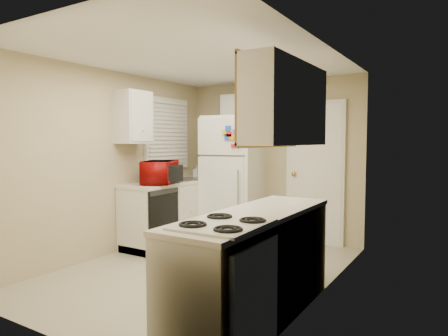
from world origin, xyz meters
The scene contains 19 objects.
floor centered at (0.00, 0.00, 0.00)m, with size 3.80×3.80×0.00m, color beige.
ceiling centered at (0.00, 0.00, 2.40)m, with size 3.80×3.80×0.00m, color white.
wall_left centered at (-1.40, 0.00, 1.20)m, with size 3.80×3.80×0.00m, color tan.
wall_right centered at (1.40, 0.00, 1.20)m, with size 3.80×3.80×0.00m, color tan.
wall_back centered at (0.00, 1.90, 1.20)m, with size 2.80×2.80×0.00m, color tan.
wall_front centered at (0.00, -1.90, 1.20)m, with size 2.80×2.80×0.00m, color tan.
left_counter centered at (-1.10, 0.90, 0.45)m, with size 0.60×1.80×0.90m, color silver.
dishwasher centered at (-0.81, 0.30, 0.49)m, with size 0.03×0.58×0.72m, color black.
sink centered at (-1.10, 1.05, 0.86)m, with size 0.54×0.74×0.16m, color gray.
microwave centered at (-0.98, 0.44, 1.05)m, with size 0.32×0.57×0.38m, color #9F0808.
soap_bottle centered at (-1.15, 1.52, 1.00)m, with size 0.09×0.09×0.19m, color silver.
window_blinds centered at (-1.36, 1.05, 1.60)m, with size 0.10×0.98×1.08m, color silver.
upper_cabinet_left centered at (-1.25, 0.22, 1.80)m, with size 0.30×0.45×0.70m, color silver.
refrigerator centered at (-0.44, 1.50, 0.93)m, with size 0.76×0.74×1.85m, color white.
cabinet_over_fridge centered at (-0.40, 1.75, 2.00)m, with size 0.70×0.30×0.40m, color silver.
interior_door centered at (0.70, 1.86, 1.02)m, with size 0.86×0.06×2.08m, color white.
right_counter centered at (1.10, -0.80, 0.45)m, with size 0.60×2.00×0.90m, color silver.
stove centered at (1.15, -1.37, 0.40)m, with size 0.54×0.67×0.81m, color white.
upper_cabinet_right centered at (1.25, -0.50, 1.80)m, with size 0.30×1.20×0.70m, color silver.
Camera 1 is at (2.59, -3.70, 1.49)m, focal length 32.00 mm.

